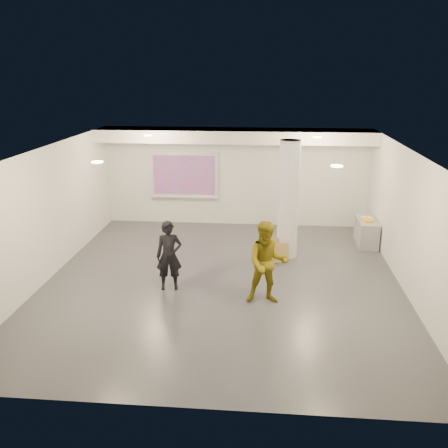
# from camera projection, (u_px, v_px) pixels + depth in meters

# --- Properties ---
(floor) EXTENTS (8.00, 9.00, 0.01)m
(floor) POSITION_uv_depth(u_px,v_px,m) (222.00, 281.00, 11.40)
(floor) COLOR #383B40
(floor) RESTS_ON ground
(ceiling) EXTENTS (8.00, 9.00, 0.01)m
(ceiling) POSITION_uv_depth(u_px,v_px,m) (222.00, 150.00, 10.51)
(ceiling) COLOR white
(ceiling) RESTS_ON floor
(wall_back) EXTENTS (8.00, 0.01, 3.00)m
(wall_back) POSITION_uv_depth(u_px,v_px,m) (236.00, 177.00, 15.24)
(wall_back) COLOR silver
(wall_back) RESTS_ON floor
(wall_front) EXTENTS (8.00, 0.01, 3.00)m
(wall_front) POSITION_uv_depth(u_px,v_px,m) (191.00, 314.00, 6.67)
(wall_front) COLOR silver
(wall_front) RESTS_ON floor
(wall_left) EXTENTS (0.01, 9.00, 3.00)m
(wall_left) POSITION_uv_depth(u_px,v_px,m) (47.00, 214.00, 11.30)
(wall_left) COLOR silver
(wall_left) RESTS_ON floor
(wall_right) EXTENTS (0.01, 9.00, 3.00)m
(wall_right) POSITION_uv_depth(u_px,v_px,m) (409.00, 223.00, 10.61)
(wall_right) COLOR silver
(wall_right) RESTS_ON floor
(soffit_band) EXTENTS (8.00, 1.10, 0.36)m
(soffit_band) POSITION_uv_depth(u_px,v_px,m) (235.00, 136.00, 14.32)
(soffit_band) COLOR white
(soffit_band) RESTS_ON ceiling
(downlight_nw) EXTENTS (0.22, 0.22, 0.02)m
(downlight_nw) POSITION_uv_depth(u_px,v_px,m) (148.00, 135.00, 13.09)
(downlight_nw) COLOR #FFF990
(downlight_nw) RESTS_ON ceiling
(downlight_ne) EXTENTS (0.22, 0.22, 0.02)m
(downlight_ne) POSITION_uv_depth(u_px,v_px,m) (317.00, 137.00, 12.71)
(downlight_ne) COLOR #FFF990
(downlight_ne) RESTS_ON ceiling
(downlight_sw) EXTENTS (0.22, 0.22, 0.02)m
(downlight_sw) POSITION_uv_depth(u_px,v_px,m) (97.00, 162.00, 9.28)
(downlight_sw) COLOR #FFF990
(downlight_sw) RESTS_ON ceiling
(downlight_se) EXTENTS (0.22, 0.22, 0.02)m
(downlight_se) POSITION_uv_depth(u_px,v_px,m) (337.00, 166.00, 8.90)
(downlight_se) COLOR #FFF990
(downlight_se) RESTS_ON ceiling
(column) EXTENTS (0.52, 0.52, 3.00)m
(column) POSITION_uv_depth(u_px,v_px,m) (288.00, 200.00, 12.54)
(column) COLOR silver
(column) RESTS_ON floor
(projection_screen) EXTENTS (2.10, 0.13, 1.42)m
(projection_screen) POSITION_uv_depth(u_px,v_px,m) (184.00, 175.00, 15.32)
(projection_screen) COLOR silver
(projection_screen) RESTS_ON wall_back
(credenza) EXTENTS (0.52, 1.21, 0.70)m
(credenza) POSITION_uv_depth(u_px,v_px,m) (366.00, 232.00, 13.74)
(credenza) COLOR gray
(credenza) RESTS_ON floor
(papers_stack) EXTENTS (0.35, 0.41, 0.02)m
(papers_stack) POSITION_uv_depth(u_px,v_px,m) (368.00, 218.00, 13.75)
(papers_stack) COLOR white
(papers_stack) RESTS_ON credenza
(postit_pad) EXTENTS (0.29, 0.37, 0.03)m
(postit_pad) POSITION_uv_depth(u_px,v_px,m) (367.00, 220.00, 13.54)
(postit_pad) COLOR #FCB20E
(postit_pad) RESTS_ON credenza
(cardboard_back) EXTENTS (0.50, 0.26, 0.54)m
(cardboard_back) POSITION_uv_depth(u_px,v_px,m) (274.00, 248.00, 12.72)
(cardboard_back) COLOR #9F7D41
(cardboard_back) RESTS_ON floor
(cardboard_front) EXTENTS (0.45, 0.16, 0.49)m
(cardboard_front) POSITION_uv_depth(u_px,v_px,m) (280.00, 253.00, 12.45)
(cardboard_front) COLOR #9F7D41
(cardboard_front) RESTS_ON floor
(woman) EXTENTS (0.62, 0.46, 1.54)m
(woman) POSITION_uv_depth(u_px,v_px,m) (169.00, 256.00, 10.80)
(woman) COLOR black
(woman) RESTS_ON floor
(man) EXTENTS (0.89, 0.72, 1.74)m
(man) POSITION_uv_depth(u_px,v_px,m) (267.00, 263.00, 10.13)
(man) COLOR olive
(man) RESTS_ON floor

